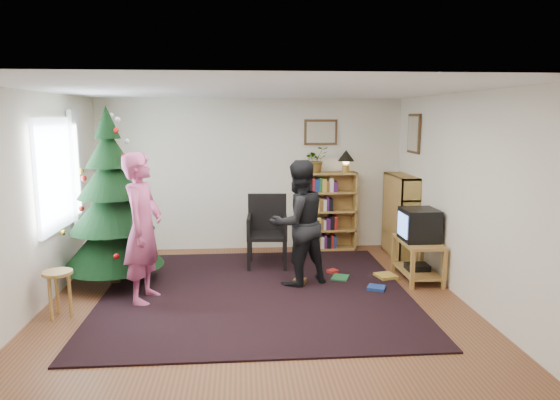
{
  "coord_description": "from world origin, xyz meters",
  "views": [
    {
      "loc": [
        -0.17,
        -5.75,
        2.22
      ],
      "look_at": [
        0.35,
        0.85,
        1.1
      ],
      "focal_mm": 32.0,
      "sensor_mm": 36.0,
      "label": 1
    }
  ],
  "objects": [
    {
      "name": "window_pane",
      "position": [
        -2.47,
        0.6,
        1.5
      ],
      "size": [
        0.04,
        1.2,
        1.4
      ],
      "primitive_type": "cube",
      "color": "silver",
      "rests_on": "wall_left"
    },
    {
      "name": "curtain",
      "position": [
        -2.43,
        1.3,
        1.5
      ],
      "size": [
        0.06,
        0.35,
        1.6
      ],
      "primitive_type": "cube",
      "color": "silver",
      "rests_on": "wall_left"
    },
    {
      "name": "bookshelf_right",
      "position": [
        2.34,
        1.84,
        0.66
      ],
      "size": [
        0.3,
        0.95,
        1.3
      ],
      "rotation": [
        0.0,
        0.0,
        1.57
      ],
      "color": "olive",
      "rests_on": "floor"
    },
    {
      "name": "floor_clutter",
      "position": [
        1.24,
        0.66,
        0.04
      ],
      "size": [
        1.41,
        0.92,
        0.08
      ],
      "color": "#A51E19",
      "rests_on": "rug"
    },
    {
      "name": "armchair",
      "position": [
        0.2,
        1.52,
        0.57
      ],
      "size": [
        0.61,
        0.61,
        1.06
      ],
      "rotation": [
        0.0,
        0.0,
        -0.06
      ],
      "color": "black",
      "rests_on": "rug"
    },
    {
      "name": "floor",
      "position": [
        0.0,
        0.0,
        0.0
      ],
      "size": [
        5.0,
        5.0,
        0.0
      ],
      "primitive_type": "plane",
      "color": "brown",
      "rests_on": "ground"
    },
    {
      "name": "picture_back",
      "position": [
        1.15,
        2.48,
        1.95
      ],
      "size": [
        0.55,
        0.03,
        0.42
      ],
      "color": "#4C3319",
      "rests_on": "wall_back"
    },
    {
      "name": "rug",
      "position": [
        0.0,
        0.3,
        0.01
      ],
      "size": [
        3.8,
        3.6,
        0.02
      ],
      "primitive_type": "cube",
      "color": "black",
      "rests_on": "floor"
    },
    {
      "name": "wall_right",
      "position": [
        2.5,
        0.0,
        1.25
      ],
      "size": [
        0.02,
        5.0,
        2.5
      ],
      "primitive_type": "cube",
      "color": "silver",
      "rests_on": "floor"
    },
    {
      "name": "picture_right",
      "position": [
        2.48,
        1.75,
        1.95
      ],
      "size": [
        0.03,
        0.5,
        0.6
      ],
      "color": "#4C3319",
      "rests_on": "wall_right"
    },
    {
      "name": "wall_back",
      "position": [
        0.0,
        2.5,
        1.25
      ],
      "size": [
        5.0,
        0.02,
        2.5
      ],
      "primitive_type": "cube",
      "color": "silver",
      "rests_on": "floor"
    },
    {
      "name": "ceiling",
      "position": [
        0.0,
        0.0,
        2.5
      ],
      "size": [
        5.0,
        5.0,
        0.0
      ],
      "primitive_type": "plane",
      "rotation": [
        3.14,
        0.0,
        0.0
      ],
      "color": "white",
      "rests_on": "wall_back"
    },
    {
      "name": "person_standing",
      "position": [
        -1.34,
        0.14,
        0.9
      ],
      "size": [
        0.54,
        0.73,
        1.8
      ],
      "primitive_type": "imported",
      "rotation": [
        0.0,
        0.0,
        1.39
      ],
      "color": "#B24776",
      "rests_on": "rug"
    },
    {
      "name": "wall_front",
      "position": [
        0.0,
        -2.5,
        1.25
      ],
      "size": [
        5.0,
        0.02,
        2.5
      ],
      "primitive_type": "cube",
      "color": "silver",
      "rests_on": "floor"
    },
    {
      "name": "potted_plant",
      "position": [
        1.05,
        2.34,
        1.51
      ],
      "size": [
        0.47,
        0.44,
        0.42
      ],
      "primitive_type": "imported",
      "rotation": [
        0.0,
        0.0,
        0.34
      ],
      "color": "gray",
      "rests_on": "bookshelf_back"
    },
    {
      "name": "christmas_tree",
      "position": [
        -1.87,
        0.82,
        0.98
      ],
      "size": [
        1.29,
        1.29,
        2.35
      ],
      "rotation": [
        0.0,
        0.0,
        -0.42
      ],
      "color": "#3F2816",
      "rests_on": "rug"
    },
    {
      "name": "stool",
      "position": [
        -2.2,
        -0.3,
        0.41
      ],
      "size": [
        0.32,
        0.32,
        0.53
      ],
      "color": "olive",
      "rests_on": "floor"
    },
    {
      "name": "table_lamp",
      "position": [
        1.55,
        2.34,
        1.55
      ],
      "size": [
        0.28,
        0.28,
        0.37
      ],
      "color": "#A57F33",
      "rests_on": "bookshelf_back"
    },
    {
      "name": "tv_stand",
      "position": [
        2.22,
        0.66,
        0.32
      ],
      "size": [
        0.48,
        0.87,
        0.55
      ],
      "color": "olive",
      "rests_on": "floor"
    },
    {
      "name": "wall_left",
      "position": [
        -2.5,
        0.0,
        1.25
      ],
      "size": [
        0.02,
        5.0,
        2.5
      ],
      "primitive_type": "cube",
      "color": "silver",
      "rests_on": "floor"
    },
    {
      "name": "bookshelf_back",
      "position": [
        1.25,
        2.34,
        0.66
      ],
      "size": [
        0.95,
        0.3,
        1.3
      ],
      "color": "olive",
      "rests_on": "floor"
    },
    {
      "name": "person_by_chair",
      "position": [
        0.57,
        0.6,
        0.83
      ],
      "size": [
        1.0,
        0.91,
        1.66
      ],
      "primitive_type": "imported",
      "rotation": [
        0.0,
        0.0,
        3.58
      ],
      "color": "black",
      "rests_on": "rug"
    },
    {
      "name": "crt_tv",
      "position": [
        2.22,
        0.66,
        0.77
      ],
      "size": [
        0.46,
        0.5,
        0.43
      ],
      "color": "black",
      "rests_on": "tv_stand"
    }
  ]
}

